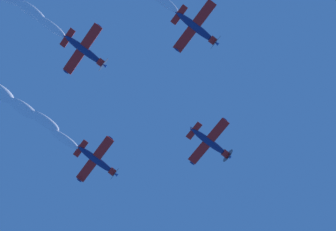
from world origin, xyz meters
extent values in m
ellipsoid|color=navy|center=(-5.99, -4.14, 81.91)|extent=(7.40, 4.30, 1.37)
cylinder|color=red|center=(-9.14, -5.54, 81.86)|extent=(1.48, 1.61, 1.33)
cone|color=#194CB2|center=(-9.81, -5.84, 81.85)|extent=(0.98, 0.89, 0.63)
cylinder|color=#3F3F47|center=(-9.65, -5.77, 81.85)|extent=(1.24, 2.64, 2.89)
cube|color=red|center=(-5.79, -4.03, 81.73)|extent=(5.30, 9.30, 1.28)
ellipsoid|color=navy|center=(-3.90, -8.26, 81.19)|extent=(1.06, 0.69, 0.32)
ellipsoid|color=navy|center=(-7.68, 0.20, 82.26)|extent=(1.06, 0.69, 0.32)
cube|color=red|center=(-2.98, -2.81, 82.01)|extent=(2.31, 3.51, 0.52)
cube|color=navy|center=(-2.90, -2.84, 82.58)|extent=(1.27, 0.76, 1.27)
ellipsoid|color=#1E232D|center=(-6.29, -4.33, 82.37)|extent=(1.92, 1.49, 0.84)
ellipsoid|color=navy|center=(12.31, -11.63, 82.27)|extent=(7.41, 4.24, 1.73)
cylinder|color=red|center=(9.17, -13.03, 82.02)|extent=(1.52, 1.54, 1.33)
cone|color=#194CB2|center=(8.50, -13.33, 81.97)|extent=(1.00, 0.85, 0.65)
cylinder|color=#3F3F47|center=(8.66, -13.26, 81.98)|extent=(1.33, 2.47, 2.77)
cube|color=red|center=(12.52, -11.52, 82.10)|extent=(5.32, 9.34, 0.90)
ellipsoid|color=navy|center=(14.44, -15.77, 81.79)|extent=(1.06, 0.67, 0.36)
ellipsoid|color=navy|center=(10.61, -7.28, 82.40)|extent=(1.06, 0.67, 0.36)
cube|color=red|center=(15.31, -10.30, 82.56)|extent=(2.32, 3.52, 0.41)
cube|color=navy|center=(15.35, -10.32, 83.13)|extent=(1.30, 0.67, 1.34)
ellipsoid|color=#1E232D|center=(11.98, -11.81, 82.71)|extent=(1.93, 1.44, 0.90)
ellipsoid|color=navy|center=(0.85, 14.14, 80.83)|extent=(7.42, 4.24, 1.85)
cylinder|color=red|center=(-2.28, 12.75, 80.53)|extent=(1.53, 1.53, 1.35)
cone|color=#194CB2|center=(-2.95, 12.45, 80.46)|extent=(1.01, 0.85, 0.66)
cylinder|color=#3F3F47|center=(-2.80, 12.52, 80.48)|extent=(1.37, 2.46, 2.77)
cube|color=red|center=(1.07, 14.25, 80.66)|extent=(5.32, 9.33, 0.94)
ellipsoid|color=navy|center=(2.98, 10.01, 80.35)|extent=(1.07, 0.67, 0.38)
ellipsoid|color=navy|center=(-0.85, 18.49, 80.98)|extent=(1.07, 0.67, 0.38)
cube|color=red|center=(3.84, 15.47, 81.17)|extent=(2.32, 3.52, 0.43)
cube|color=navy|center=(3.88, 15.44, 81.74)|extent=(1.32, 0.67, 1.36)
ellipsoid|color=#1E232D|center=(0.52, 13.96, 81.26)|extent=(1.94, 1.44, 0.92)
ellipsoid|color=navy|center=(17.83, 6.51, 82.17)|extent=(7.41, 4.28, 1.69)
cylinder|color=red|center=(14.69, 5.11, 81.96)|extent=(1.52, 1.57, 1.35)
cone|color=#194CB2|center=(14.02, 4.81, 81.92)|extent=(1.00, 0.87, 0.66)
cylinder|color=#3F3F47|center=(14.17, 4.88, 81.93)|extent=(1.33, 2.54, 2.83)
cube|color=red|center=(18.04, 6.62, 82.00)|extent=(5.31, 9.32, 1.13)
ellipsoid|color=navy|center=(19.95, 2.39, 81.57)|extent=(1.06, 0.68, 0.36)
ellipsoid|color=navy|center=(16.13, 10.85, 82.43)|extent=(1.06, 0.68, 0.36)
cube|color=red|center=(20.83, 7.84, 82.43)|extent=(2.32, 3.52, 0.49)
cube|color=navy|center=(20.89, 7.80, 83.00)|extent=(1.31, 0.71, 1.33)
ellipsoid|color=#1E232D|center=(17.51, 6.32, 82.62)|extent=(1.94, 1.46, 0.90)
ellipsoid|color=white|center=(18.38, -9.25, 82.49)|extent=(5.94, 3.71, 1.75)
ellipsoid|color=white|center=(22.25, -6.93, 82.77)|extent=(6.08, 4.00, 2.06)
ellipsoid|color=white|center=(26.26, -5.67, 83.16)|extent=(6.22, 4.30, 2.38)
ellipsoid|color=white|center=(6.76, 17.00, 81.26)|extent=(5.94, 3.71, 1.75)
ellipsoid|color=white|center=(23.98, 9.08, 82.61)|extent=(5.94, 3.71, 1.75)
ellipsoid|color=white|center=(27.60, 10.80, 82.88)|extent=(6.08, 4.00, 2.06)
camera|label=1|loc=(5.82, 16.14, 2.15)|focal=51.91mm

